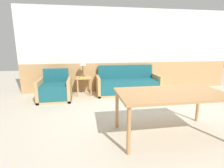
{
  "coord_description": "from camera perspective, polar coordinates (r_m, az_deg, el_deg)",
  "views": [
    {
      "loc": [
        -1.63,
        -3.17,
        1.56
      ],
      "look_at": [
        -0.92,
        1.08,
        0.57
      ],
      "focal_mm": 28.0,
      "sensor_mm": 36.0,
      "label": 1
    }
  ],
  "objects": [
    {
      "name": "table_lamp",
      "position": [
        5.51,
        -9.54,
        6.56
      ],
      "size": [
        0.22,
        0.22,
        0.52
      ],
      "color": "black",
      "rests_on": "side_table"
    },
    {
      "name": "armchair",
      "position": [
        5.25,
        -18.04,
        -2.0
      ],
      "size": [
        0.89,
        0.86,
        0.85
      ],
      "rotation": [
        0.0,
        0.0,
        0.29
      ],
      "color": "tan",
      "rests_on": "ground_plane"
    },
    {
      "name": "wall_back",
      "position": [
        6.03,
        6.31,
        10.8
      ],
      "size": [
        7.2,
        0.06,
        2.7
      ],
      "color": "tan",
      "rests_on": "ground_plane"
    },
    {
      "name": "ground_plane",
      "position": [
        3.9,
        16.52,
        -11.32
      ],
      "size": [
        16.0,
        16.0,
        0.0
      ],
      "primitive_type": "plane",
      "color": "beige"
    },
    {
      "name": "book_stack",
      "position": [
        5.41,
        -9.53,
        2.2
      ],
      "size": [
        0.22,
        0.17,
        0.03
      ],
      "color": "gold",
      "rests_on": "side_table"
    },
    {
      "name": "couch",
      "position": [
        5.66,
        5.14,
        -0.36
      ],
      "size": [
        2.0,
        0.81,
        0.88
      ],
      "color": "tan",
      "rests_on": "ground_plane"
    },
    {
      "name": "side_table",
      "position": [
        5.51,
        -9.1,
        1.06
      ],
      "size": [
        0.46,
        0.46,
        0.56
      ],
      "color": "tan",
      "rests_on": "ground_plane"
    },
    {
      "name": "dining_table",
      "position": [
        3.11,
        18.75,
        -3.87
      ],
      "size": [
        1.81,
        0.98,
        0.77
      ],
      "color": "#B27F4C",
      "rests_on": "ground_plane"
    }
  ]
}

